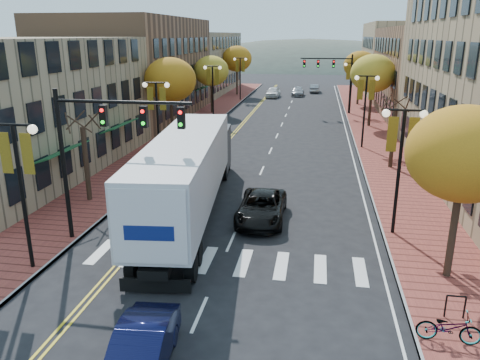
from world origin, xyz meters
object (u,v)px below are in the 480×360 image
at_px(semi_truck, 190,167).
at_px(navy_sedan, 141,351).
at_px(black_suv, 262,207).
at_px(bicycle, 449,328).

height_order(semi_truck, navy_sedan, semi_truck).
bearing_deg(black_suv, navy_sedan, -99.91).
height_order(navy_sedan, black_suv, black_suv).
bearing_deg(black_suv, bicycle, -53.80).
height_order(navy_sedan, bicycle, navy_sedan).
relative_size(navy_sedan, bicycle, 2.21).
relative_size(semi_truck, bicycle, 9.39).
bearing_deg(navy_sedan, bicycle, 11.76).
distance_m(semi_truck, black_suv, 4.27).
relative_size(black_suv, bicycle, 2.66).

